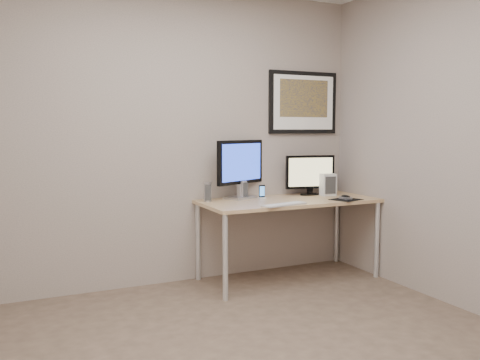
% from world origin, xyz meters
% --- Properties ---
extents(floor, '(3.60, 3.60, 0.00)m').
position_xyz_m(floor, '(0.00, 0.00, 0.00)').
color(floor, '#4D3E30').
rests_on(floor, ground).
extents(room, '(3.60, 3.60, 3.60)m').
position_xyz_m(room, '(0.00, 0.45, 1.64)').
color(room, white).
rests_on(room, ground).
extents(desk, '(1.60, 0.70, 0.73)m').
position_xyz_m(desk, '(1.00, 1.35, 0.66)').
color(desk, '#9E774C').
rests_on(desk, floor).
extents(framed_art, '(0.75, 0.04, 0.60)m').
position_xyz_m(framed_art, '(1.35, 1.68, 1.62)').
color(framed_art, black).
rests_on(framed_art, room).
extents(monitor_large, '(0.55, 0.28, 0.53)m').
position_xyz_m(monitor_large, '(0.63, 1.59, 1.03)').
color(monitor_large, '#B0B0B5').
rests_on(monitor_large, desk).
extents(monitor_tv, '(0.48, 0.15, 0.38)m').
position_xyz_m(monitor_tv, '(1.34, 1.53, 0.94)').
color(monitor_tv, black).
rests_on(monitor_tv, desk).
extents(speaker_left, '(0.08, 0.08, 0.17)m').
position_xyz_m(speaker_left, '(0.29, 1.53, 0.82)').
color(speaker_left, '#B0B0B5').
rests_on(speaker_left, desk).
extents(speaker_right, '(0.08, 0.08, 0.16)m').
position_xyz_m(speaker_right, '(0.66, 1.58, 0.81)').
color(speaker_right, '#B0B0B5').
rests_on(speaker_right, desk).
extents(phone_dock, '(0.06, 0.06, 0.13)m').
position_xyz_m(phone_dock, '(0.80, 1.50, 0.79)').
color(phone_dock, black).
rests_on(phone_dock, desk).
extents(keyboard, '(0.43, 0.20, 0.01)m').
position_xyz_m(keyboard, '(0.79, 1.07, 0.74)').
color(keyboard, silver).
rests_on(keyboard, desk).
extents(mousepad, '(0.30, 0.28, 0.00)m').
position_xyz_m(mousepad, '(1.46, 1.12, 0.73)').
color(mousepad, black).
rests_on(mousepad, desk).
extents(mouse, '(0.07, 0.11, 0.04)m').
position_xyz_m(mouse, '(1.47, 1.13, 0.75)').
color(mouse, black).
rests_on(mouse, mousepad).
extents(fan_unit, '(0.15, 0.12, 0.21)m').
position_xyz_m(fan_unit, '(1.48, 1.43, 0.83)').
color(fan_unit, silver).
rests_on(fan_unit, desk).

